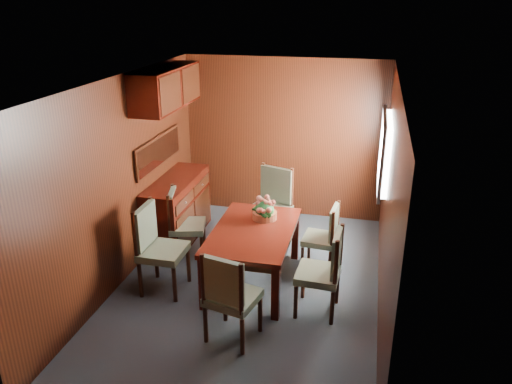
% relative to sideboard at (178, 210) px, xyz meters
% --- Properties ---
extents(ground, '(4.50, 4.50, 0.00)m').
position_rel_sideboard_xyz_m(ground, '(1.25, -1.00, -0.45)').
color(ground, '#303941').
rests_on(ground, ground).
extents(room_shell, '(3.06, 4.52, 2.41)m').
position_rel_sideboard_xyz_m(room_shell, '(1.15, -0.67, 1.18)').
color(room_shell, black).
rests_on(room_shell, ground).
extents(sideboard, '(0.48, 1.40, 0.90)m').
position_rel_sideboard_xyz_m(sideboard, '(0.00, 0.00, 0.00)').
color(sideboard, '#330B06').
rests_on(sideboard, ground).
extents(dining_table, '(0.92, 1.47, 0.69)m').
position_rel_sideboard_xyz_m(dining_table, '(1.28, -0.84, 0.14)').
color(dining_table, '#330B06').
rests_on(dining_table, ground).
extents(chair_left_near, '(0.48, 0.50, 1.06)m').
position_rel_sideboard_xyz_m(chair_left_near, '(0.24, -1.24, 0.14)').
color(chair_left_near, black).
rests_on(chair_left_near, ground).
extents(chair_left_far, '(0.53, 0.54, 0.95)m').
position_rel_sideboard_xyz_m(chair_left_far, '(0.25, -0.47, 0.08)').
color(chair_left_far, black).
rests_on(chair_left_far, ground).
extents(chair_right_near, '(0.47, 0.49, 0.98)m').
position_rel_sideboard_xyz_m(chair_right_near, '(2.17, -1.27, 0.09)').
color(chair_right_near, black).
rests_on(chair_right_near, ground).
extents(chair_right_far, '(0.43, 0.45, 0.87)m').
position_rel_sideboard_xyz_m(chair_right_far, '(2.07, -0.35, 0.03)').
color(chair_right_far, black).
rests_on(chair_right_far, ground).
extents(chair_head, '(0.56, 0.55, 0.99)m').
position_rel_sideboard_xyz_m(chair_head, '(1.31, -1.98, 0.10)').
color(chair_head, black).
rests_on(chair_head, ground).
extents(chair_foot, '(0.64, 0.62, 1.08)m').
position_rel_sideboard_xyz_m(chair_foot, '(1.28, 0.24, 0.15)').
color(chair_foot, black).
rests_on(chair_foot, ground).
extents(flower_centerpiece, '(0.32, 0.32, 0.32)m').
position_rel_sideboard_xyz_m(flower_centerpiece, '(1.35, -0.51, 0.39)').
color(flower_centerpiece, '#A25131').
rests_on(flower_centerpiece, dining_table).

